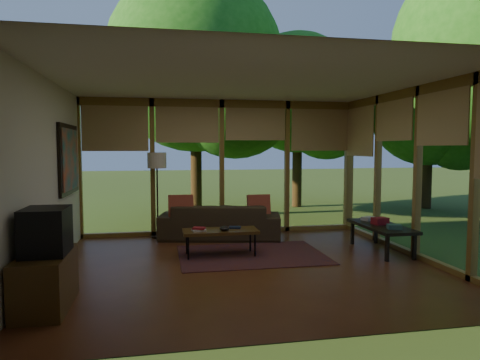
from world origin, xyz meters
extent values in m
plane|color=brown|center=(0.00, 0.00, 0.00)|extent=(5.50, 5.50, 0.00)
plane|color=white|center=(0.00, 0.00, 2.70)|extent=(5.50, 5.50, 0.00)
cube|color=silver|center=(-2.75, 0.00, 1.35)|extent=(0.04, 5.00, 2.70)
cube|color=silver|center=(0.00, -2.50, 1.35)|extent=(5.50, 0.04, 2.70)
cube|color=olive|center=(0.00, 2.50, 1.35)|extent=(5.50, 0.12, 2.70)
cube|color=olive|center=(2.75, 0.00, 1.35)|extent=(0.12, 5.00, 2.70)
plane|color=#3A5821|center=(8.00, 8.00, -0.01)|extent=(40.00, 40.00, 0.00)
cylinder|color=#372914|center=(-0.33, 4.83, 2.48)|extent=(0.28, 0.28, 4.95)
sphere|color=#185A14|center=(-0.33, 4.83, 3.85)|extent=(4.44, 4.44, 4.44)
cylinder|color=#372914|center=(2.76, 6.12, 2.15)|extent=(0.28, 0.28, 4.30)
sphere|color=#185A14|center=(2.76, 6.12, 3.35)|extent=(3.51, 3.51, 3.51)
cylinder|color=#372914|center=(6.10, 4.99, 1.84)|extent=(0.28, 0.28, 3.68)
sphere|color=#185A14|center=(6.10, 4.99, 2.86)|extent=(3.26, 3.26, 3.26)
cube|color=maroon|center=(0.21, 0.61, 0.01)|extent=(2.34, 1.66, 0.01)
imported|color=#3A2E1D|center=(-0.11, 2.00, 0.33)|extent=(2.42, 1.36, 0.67)
cube|color=maroon|center=(-0.86, 1.95, 0.61)|extent=(0.46, 0.25, 0.49)
cube|color=maroon|center=(0.64, 1.95, 0.60)|extent=(0.44, 0.23, 0.46)
cube|color=#BDB4AC|center=(-0.64, 0.61, 0.44)|extent=(0.23, 0.19, 0.03)
cube|color=maroon|center=(-0.64, 0.61, 0.47)|extent=(0.22, 0.20, 0.03)
cube|color=black|center=(-0.04, 0.74, 0.44)|extent=(0.22, 0.19, 0.03)
ellipsoid|color=black|center=(-0.24, 0.56, 0.46)|extent=(0.16, 0.16, 0.07)
cube|color=#513616|center=(-2.47, -1.23, 0.30)|extent=(0.50, 1.00, 0.60)
cube|color=black|center=(-2.45, -1.23, 0.85)|extent=(0.45, 0.55, 0.50)
cube|color=#355E56|center=(2.40, 0.04, 0.49)|extent=(0.24, 0.20, 0.08)
cube|color=maroon|center=(2.40, 0.49, 0.51)|extent=(0.27, 0.22, 0.11)
cube|color=#BDB4AC|center=(2.40, 0.89, 0.49)|extent=(0.27, 0.24, 0.06)
cylinder|color=black|center=(-1.29, 2.28, 0.01)|extent=(0.26, 0.26, 0.03)
cylinder|color=black|center=(-1.29, 2.28, 0.79)|extent=(0.03, 0.03, 1.52)
cylinder|color=beige|center=(-1.29, 2.28, 1.50)|extent=(0.36, 0.36, 0.30)
cube|color=#513616|center=(-0.29, 0.66, 0.40)|extent=(1.20, 0.50, 0.05)
cylinder|color=black|center=(-0.82, 0.48, 0.19)|extent=(0.03, 0.03, 0.38)
cylinder|color=black|center=(0.24, 0.48, 0.19)|extent=(0.03, 0.03, 0.38)
cylinder|color=black|center=(-0.82, 0.84, 0.19)|extent=(0.03, 0.03, 0.38)
cylinder|color=black|center=(0.24, 0.84, 0.19)|extent=(0.03, 0.03, 0.38)
cube|color=black|center=(2.40, 0.44, 0.43)|extent=(0.60, 1.40, 0.05)
cube|color=black|center=(2.17, -0.16, 0.20)|extent=(0.05, 0.05, 0.40)
cube|color=black|center=(2.63, -0.16, 0.20)|extent=(0.05, 0.05, 0.40)
cube|color=black|center=(2.17, 1.04, 0.20)|extent=(0.05, 0.05, 0.40)
cube|color=black|center=(2.63, 1.04, 0.20)|extent=(0.05, 0.05, 0.40)
cube|color=black|center=(-2.72, 1.40, 1.55)|extent=(0.05, 1.35, 1.15)
cube|color=#1B6F79|center=(-2.69, 1.40, 1.55)|extent=(0.02, 1.20, 1.00)
camera|label=1|loc=(-1.24, -6.07, 1.74)|focal=32.00mm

